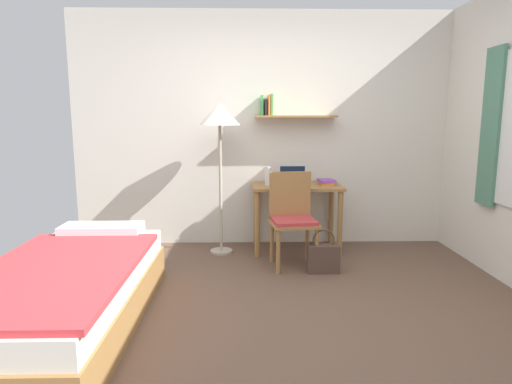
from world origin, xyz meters
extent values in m
plane|color=brown|center=(0.00, 0.00, 0.00)|extent=(5.28, 5.28, 0.00)
cube|color=silver|center=(0.00, 2.02, 1.30)|extent=(4.40, 0.05, 2.60)
cube|color=#9E703D|center=(0.28, 1.89, 1.45)|extent=(0.89, 0.22, 0.02)
cube|color=#4CA856|center=(-0.09, 1.92, 1.57)|extent=(0.03, 0.13, 0.22)
cube|color=#333338|center=(-0.05, 1.92, 1.55)|extent=(0.03, 0.15, 0.17)
cube|color=orange|center=(-0.01, 1.90, 1.58)|extent=(0.02, 0.18, 0.22)
cube|color=#4CA856|center=(0.02, 1.93, 1.58)|extent=(0.02, 0.12, 0.23)
cube|color=#4C7F66|center=(1.96, 1.01, 1.35)|extent=(0.03, 0.28, 1.43)
cube|color=#9E703D|center=(-1.50, -0.10, 0.14)|extent=(0.96, 2.06, 0.28)
cube|color=silver|center=(-1.50, -0.10, 0.36)|extent=(0.92, 2.00, 0.16)
cube|color=#DB383D|center=(-1.50, -0.22, 0.46)|extent=(0.98, 1.69, 0.04)
cube|color=white|center=(-1.50, 0.70, 0.49)|extent=(0.67, 0.28, 0.10)
cube|color=#9E703D|center=(0.28, 1.70, 0.71)|extent=(0.96, 0.57, 0.03)
cylinder|color=#9E703D|center=(-0.15, 1.46, 0.35)|extent=(0.06, 0.06, 0.69)
cylinder|color=#9E703D|center=(0.71, 1.46, 0.35)|extent=(0.06, 0.06, 0.69)
cylinder|color=#9E703D|center=(-0.15, 1.94, 0.35)|extent=(0.06, 0.06, 0.69)
cylinder|color=#9E703D|center=(0.71, 1.94, 0.35)|extent=(0.06, 0.06, 0.69)
cube|color=#9E703D|center=(0.19, 1.14, 0.43)|extent=(0.48, 0.46, 0.03)
cube|color=#B23838|center=(0.19, 1.14, 0.46)|extent=(0.44, 0.42, 0.04)
cube|color=#9E703D|center=(0.17, 1.32, 0.70)|extent=(0.42, 0.08, 0.43)
cylinder|color=#9E703D|center=(0.03, 0.95, 0.21)|extent=(0.04, 0.04, 0.42)
cylinder|color=#9E703D|center=(0.39, 0.99, 0.21)|extent=(0.04, 0.04, 0.42)
cylinder|color=#9E703D|center=(-0.01, 1.29, 0.21)|extent=(0.04, 0.04, 0.42)
cylinder|color=#9E703D|center=(0.35, 1.33, 0.21)|extent=(0.04, 0.04, 0.42)
cylinder|color=#B2A893|center=(-0.54, 1.62, 0.01)|extent=(0.24, 0.24, 0.02)
cylinder|color=#B2A893|center=(-0.54, 1.62, 0.70)|extent=(0.03, 0.03, 1.34)
cone|color=silver|center=(-0.54, 1.62, 1.48)|extent=(0.42, 0.42, 0.22)
cube|color=#B7BABF|center=(0.25, 1.73, 0.73)|extent=(0.31, 0.21, 0.01)
cube|color=#B7BABF|center=(0.25, 1.82, 0.83)|extent=(0.30, 0.05, 0.20)
cube|color=black|center=(0.25, 1.81, 0.83)|extent=(0.27, 0.04, 0.16)
cylinder|color=silver|center=(-0.03, 1.69, 0.82)|extent=(0.07, 0.07, 0.20)
cube|color=orange|center=(0.60, 1.71, 0.74)|extent=(0.14, 0.19, 0.03)
cube|color=purple|center=(0.60, 1.72, 0.77)|extent=(0.19, 0.23, 0.03)
cube|color=#4C382D|center=(0.45, 0.97, 0.13)|extent=(0.30, 0.13, 0.26)
torus|color=#4C382D|center=(0.45, 0.97, 0.31)|extent=(0.21, 0.02, 0.21)
camera|label=1|loc=(-0.27, -2.95, 1.44)|focal=30.67mm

